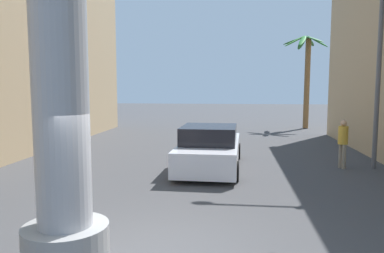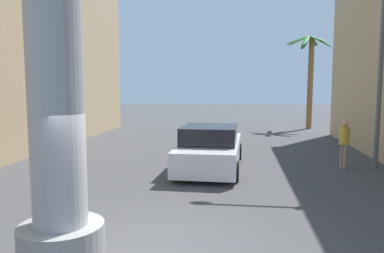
{
  "view_description": "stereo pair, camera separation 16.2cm",
  "coord_description": "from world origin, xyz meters",
  "px_view_note": "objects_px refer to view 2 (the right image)",
  "views": [
    {
      "loc": [
        1.34,
        -6.09,
        2.93
      ],
      "look_at": [
        0.0,
        5.71,
        1.65
      ],
      "focal_mm": 35.0,
      "sensor_mm": 36.0,
      "label": 1
    },
    {
      "loc": [
        1.5,
        -6.07,
        2.93
      ],
      "look_at": [
        0.0,
        5.71,
        1.65
      ],
      "focal_mm": 35.0,
      "sensor_mm": 36.0,
      "label": 2
    }
  ],
  "objects_px": {
    "traffic_light_mast": "(7,29)",
    "car_lead": "(210,149)",
    "pedestrian_mid_right": "(344,140)",
    "street_lamp": "(369,34)",
    "palm_tree_far_right": "(310,69)"
  },
  "relations": [
    {
      "from": "traffic_light_mast",
      "to": "pedestrian_mid_right",
      "type": "relative_size",
      "value": 3.66
    },
    {
      "from": "street_lamp",
      "to": "traffic_light_mast",
      "type": "relative_size",
      "value": 1.22
    },
    {
      "from": "pedestrian_mid_right",
      "to": "street_lamp",
      "type": "bearing_deg",
      "value": 7.97
    },
    {
      "from": "palm_tree_far_right",
      "to": "pedestrian_mid_right",
      "type": "distance_m",
      "value": 13.54
    },
    {
      "from": "palm_tree_far_right",
      "to": "pedestrian_mid_right",
      "type": "bearing_deg",
      "value": -94.6
    },
    {
      "from": "traffic_light_mast",
      "to": "car_lead",
      "type": "distance_m",
      "value": 7.35
    },
    {
      "from": "car_lead",
      "to": "street_lamp",
      "type": "bearing_deg",
      "value": 6.63
    },
    {
      "from": "palm_tree_far_right",
      "to": "street_lamp",
      "type": "bearing_deg",
      "value": -91.55
    },
    {
      "from": "traffic_light_mast",
      "to": "pedestrian_mid_right",
      "type": "distance_m",
      "value": 11.27
    },
    {
      "from": "street_lamp",
      "to": "car_lead",
      "type": "bearing_deg",
      "value": -173.37
    },
    {
      "from": "street_lamp",
      "to": "car_lead",
      "type": "distance_m",
      "value": 6.75
    },
    {
      "from": "pedestrian_mid_right",
      "to": "palm_tree_far_right",
      "type": "bearing_deg",
      "value": 85.4
    },
    {
      "from": "street_lamp",
      "to": "pedestrian_mid_right",
      "type": "distance_m",
      "value": 3.75
    },
    {
      "from": "traffic_light_mast",
      "to": "car_lead",
      "type": "xyz_separation_m",
      "value": [
        5.22,
        3.56,
        -3.76
      ]
    },
    {
      "from": "traffic_light_mast",
      "to": "palm_tree_far_right",
      "type": "xyz_separation_m",
      "value": [
        10.98,
        17.22,
        -0.33
      ]
    }
  ]
}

